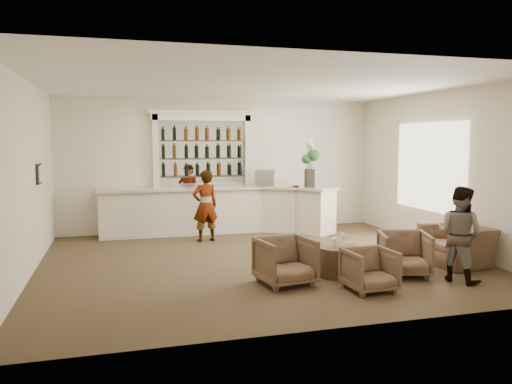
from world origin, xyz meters
TOP-DOWN VIEW (x-y plane):
  - ground at (0.00, 0.00)m, footprint 8.00×8.00m
  - room_shell at (0.16, 0.71)m, footprint 8.04×7.02m
  - bar_counter at (-0.16, 3.00)m, footprint 5.72×1.80m
  - back_bar_alcove at (-0.50, 3.41)m, footprint 2.64×0.25m
  - cocktail_table at (0.98, -1.34)m, footprint 0.70×0.70m
  - sommelier at (-0.67, 2.12)m, footprint 0.65×0.49m
  - guest at (2.73, -2.13)m, footprint 0.86×0.93m
  - armchair_left at (-0.04, -1.56)m, footprint 0.92×0.94m
  - armchair_center at (1.09, -2.23)m, footprint 0.72×0.74m
  - armchair_right at (2.07, -1.61)m, footprint 1.02×1.03m
  - armchair_far at (3.40, -1.23)m, footprint 1.05×1.18m
  - espresso_machine at (0.95, 2.92)m, footprint 0.55×0.50m
  - flower_vase at (1.94, 2.40)m, footprint 0.31×0.31m
  - wine_glass_bar_left at (-1.28, 2.96)m, footprint 0.07×0.07m
  - wine_glass_bar_right at (0.60, 2.98)m, footprint 0.07×0.07m
  - wine_glass_tbl_a at (0.86, -1.31)m, footprint 0.07×0.07m
  - wine_glass_tbl_b at (1.08, -1.26)m, footprint 0.07×0.07m
  - wine_glass_tbl_c at (1.02, -1.47)m, footprint 0.07×0.07m
  - napkin_holder at (0.96, -1.20)m, footprint 0.08×0.08m

SIDE VIEW (x-z plane):
  - ground at x=0.00m, z-range 0.00..0.00m
  - cocktail_table at x=0.98m, z-range 0.00..0.50m
  - armchair_center at x=1.09m, z-range 0.00..0.65m
  - armchair_far at x=3.40m, z-range 0.00..0.72m
  - armchair_right at x=2.07m, z-range 0.00..0.74m
  - armchair_left at x=-0.04m, z-range 0.00..0.75m
  - napkin_holder at x=0.96m, z-range 0.50..0.62m
  - bar_counter at x=-0.16m, z-range 0.00..1.14m
  - wine_glass_tbl_a at x=0.86m, z-range 0.50..0.71m
  - wine_glass_tbl_b at x=1.08m, z-range 0.50..0.71m
  - wine_glass_tbl_c at x=1.02m, z-range 0.50..0.71m
  - guest at x=2.73m, z-range 0.00..1.54m
  - sommelier at x=-0.67m, z-range 0.00..1.62m
  - wine_glass_bar_left at x=-1.28m, z-range 1.14..1.35m
  - wine_glass_bar_right at x=0.60m, z-range 1.14..1.35m
  - espresso_machine at x=0.95m, z-range 1.14..1.55m
  - flower_vase at x=1.94m, z-range 1.21..2.38m
  - back_bar_alcove at x=-0.50m, z-range 0.53..3.53m
  - room_shell at x=0.16m, z-range 0.68..4.00m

